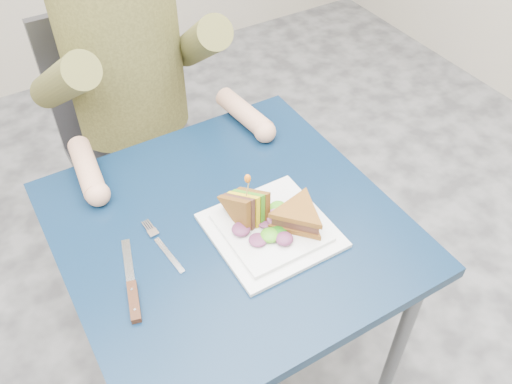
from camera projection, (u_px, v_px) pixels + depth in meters
ground at (236, 373)px, 1.76m from camera, size 4.00×4.00×0.00m
table at (229, 245)px, 1.30m from camera, size 0.75×0.75×0.73m
chair at (130, 127)px, 1.81m from camera, size 0.42×0.40×0.93m
diner at (122, 40)px, 1.48m from camera, size 0.54×0.59×0.74m
plate at (271, 229)px, 1.22m from camera, size 0.26×0.26×0.02m
sandwich_flat at (298, 216)px, 1.20m from camera, size 0.20×0.20×0.05m
sandwich_upright at (248, 209)px, 1.21m from camera, size 0.09×0.14×0.14m
fork at (163, 247)px, 1.19m from camera, size 0.03×0.18×0.01m
knife at (133, 294)px, 1.10m from camera, size 0.08×0.22×0.02m
toothpick at (248, 188)px, 1.16m from camera, size 0.01×0.01×0.06m
toothpick_frill at (248, 179)px, 1.14m from camera, size 0.01×0.01×0.02m
lettuce_spill at (271, 219)px, 1.22m from camera, size 0.15×0.13×0.02m
onion_ring at (276, 218)px, 1.21m from camera, size 0.04×0.04×0.02m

